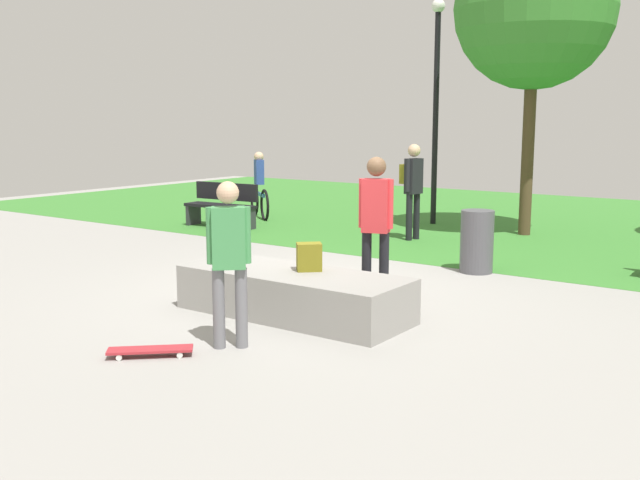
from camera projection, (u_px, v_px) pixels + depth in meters
name	position (u px, v px, depth m)	size (l,w,h in m)	color
ground_plane	(311.00, 292.00, 9.59)	(28.00, 28.00, 0.00)	gray
grass_lawn	(531.00, 221.00, 16.21)	(26.60, 11.52, 0.01)	#387A2D
concrete_ledge	(294.00, 294.00, 8.40)	(2.72, 1.04, 0.51)	gray
backpack_on_ledge	(309.00, 257.00, 8.40)	(0.28, 0.20, 0.32)	olive
skater_performing_trick	(229.00, 252.00, 7.11)	(0.37, 0.36, 1.65)	slate
skater_watching	(376.00, 217.00, 8.91)	(0.42, 0.28, 1.79)	black
skateboard_by_ledge	(150.00, 350.00, 6.98)	(0.72, 0.69, 0.08)	#A5262D
park_bench_far_right	(222.00, 204.00, 15.25)	(1.63, 0.57, 0.91)	black
tree_slender_maple	(534.00, 10.00, 13.61)	(2.97, 2.97, 5.73)	#4C3823
lamp_post	(436.00, 91.00, 15.33)	(0.28, 0.28, 4.66)	black
trash_bin	(477.00, 241.00, 10.74)	(0.48, 0.48, 0.92)	#4C4C51
pedestrian_with_backpack	(413.00, 182.00, 13.54)	(0.38, 0.43, 1.78)	black
cyclist_on_bicycle	(259.00, 189.00, 16.79)	(1.48, 1.16, 1.52)	black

